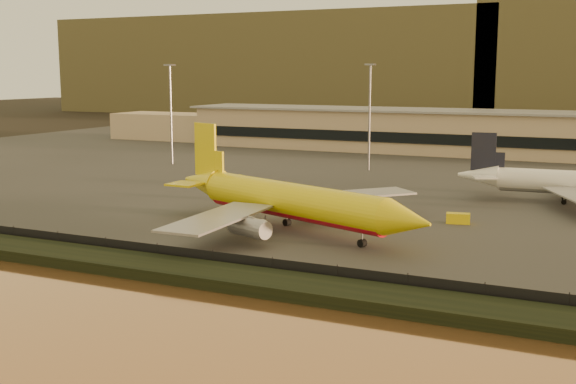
{
  "coord_description": "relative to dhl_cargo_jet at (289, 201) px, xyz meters",
  "views": [
    {
      "loc": [
        45.76,
        -85.21,
        23.54
      ],
      "look_at": [
        0.27,
        12.0,
        5.71
      ],
      "focal_mm": 45.0,
      "sensor_mm": 36.0,
      "label": 1
    }
  ],
  "objects": [
    {
      "name": "terminal_building",
      "position": [
        -15.82,
        115.48,
        1.55
      ],
      "size": [
        202.0,
        25.0,
        12.6
      ],
      "color": "tan",
      "rests_on": "tarmac"
    },
    {
      "name": "perimeter_fence",
      "position": [
        -1.3,
        -23.07,
        -3.4
      ],
      "size": [
        300.0,
        0.05,
        2.2
      ],
      "primitive_type": "cube",
      "color": "black",
      "rests_on": "tarmac"
    },
    {
      "name": "ground",
      "position": [
        -1.3,
        -10.07,
        -4.7
      ],
      "size": [
        900.0,
        900.0,
        0.0
      ],
      "primitive_type": "plane",
      "color": "black",
      "rests_on": "ground"
    },
    {
      "name": "gse_vehicle_yellow",
      "position": [
        21.74,
        16.01,
        -3.68
      ],
      "size": [
        3.89,
        2.36,
        1.63
      ],
      "primitive_type": "cube",
      "rotation": [
        0.0,
        0.0,
        0.21
      ],
      "color": "yellow",
      "rests_on": "tarmac"
    },
    {
      "name": "embankment",
      "position": [
        -1.3,
        -27.07,
        -4.0
      ],
      "size": [
        320.0,
        7.0,
        1.4
      ],
      "primitive_type": "cube",
      "color": "black",
      "rests_on": "ground"
    },
    {
      "name": "gse_vehicle_white",
      "position": [
        -15.7,
        20.06,
        -3.49
      ],
      "size": [
        4.53,
        2.11,
        2.02
      ],
      "primitive_type": "cube",
      "rotation": [
        0.0,
        0.0,
        0.02
      ],
      "color": "white",
      "rests_on": "tarmac"
    },
    {
      "name": "apron_light_masts",
      "position": [
        13.7,
        64.93,
        11.0
      ],
      "size": [
        152.2,
        12.2,
        25.4
      ],
      "color": "slate",
      "rests_on": "tarmac"
    },
    {
      "name": "distant_hills",
      "position": [
        -22.04,
        329.93,
        26.69
      ],
      "size": [
        470.0,
        160.0,
        70.0
      ],
      "color": "brown",
      "rests_on": "ground"
    },
    {
      "name": "dhl_cargo_jet",
      "position": [
        0.0,
        0.0,
        0.0
      ],
      "size": [
        48.78,
        46.27,
        15.07
      ],
      "rotation": [
        0.0,
        0.0,
        -0.36
      ],
      "color": "yellow",
      "rests_on": "tarmac"
    },
    {
      "name": "tarmac",
      "position": [
        -1.3,
        84.93,
        -4.6
      ],
      "size": [
        320.0,
        220.0,
        0.2
      ],
      "primitive_type": "cube",
      "color": "#2D2D2D",
      "rests_on": "ground"
    }
  ]
}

